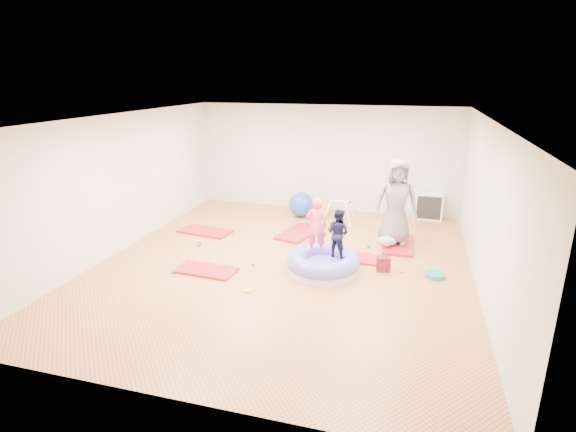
# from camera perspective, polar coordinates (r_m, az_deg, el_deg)

# --- Properties ---
(room) EXTENTS (7.01, 8.01, 2.81)m
(room) POSITION_cam_1_polar(r_m,az_deg,el_deg) (8.33, -0.56, 2.69)
(room) COLOR #C0883E
(room) RESTS_ON ground
(gym_mat_front_left) EXTENTS (1.16, 0.64, 0.05)m
(gym_mat_front_left) POSITION_cam_1_polar(r_m,az_deg,el_deg) (8.62, -10.36, -6.78)
(gym_mat_front_left) COLOR #B12026
(gym_mat_front_left) RESTS_ON ground
(gym_mat_mid_left) EXTENTS (1.28, 0.76, 0.05)m
(gym_mat_mid_left) POSITION_cam_1_polar(r_m,az_deg,el_deg) (10.71, -10.45, -1.91)
(gym_mat_mid_left) COLOR #B12026
(gym_mat_mid_left) RESTS_ON ground
(gym_mat_center_back) EXTENTS (0.94, 1.38, 0.05)m
(gym_mat_center_back) POSITION_cam_1_polar(r_m,az_deg,el_deg) (10.43, 1.39, -2.15)
(gym_mat_center_back) COLOR #B12026
(gym_mat_center_back) RESTS_ON ground
(gym_mat_right) EXTENTS (1.10, 0.59, 0.04)m
(gym_mat_right) POSITION_cam_1_polar(r_m,az_deg,el_deg) (9.12, 9.37, -5.34)
(gym_mat_right) COLOR #B12026
(gym_mat_right) RESTS_ON ground
(gym_mat_rear_right) EXTENTS (0.65, 1.27, 0.05)m
(gym_mat_rear_right) POSITION_cam_1_polar(r_m,az_deg,el_deg) (9.99, 13.83, -3.56)
(gym_mat_rear_right) COLOR #B12026
(gym_mat_rear_right) RESTS_ON ground
(inflatable_cushion) EXTENTS (1.37, 1.37, 0.43)m
(inflatable_cushion) POSITION_cam_1_polar(r_m,az_deg,el_deg) (8.43, 4.46, -6.03)
(inflatable_cushion) COLOR silver
(inflatable_cushion) RESTS_ON ground
(child_pink) EXTENTS (0.43, 0.32, 1.06)m
(child_pink) POSITION_cam_1_polar(r_m,az_deg,el_deg) (8.25, 3.62, -0.90)
(child_pink) COLOR #FF485D
(child_pink) RESTS_ON inflatable_cushion
(child_navy) EXTENTS (0.54, 0.49, 0.91)m
(child_navy) POSITION_cam_1_polar(r_m,az_deg,el_deg) (8.13, 6.37, -1.85)
(child_navy) COLOR black
(child_navy) RESTS_ON inflatable_cushion
(adult_caregiver) EXTENTS (0.97, 0.71, 1.82)m
(adult_caregiver) POSITION_cam_1_polar(r_m,az_deg,el_deg) (9.75, 13.58, 1.74)
(adult_caregiver) COLOR slate
(adult_caregiver) RESTS_ON gym_mat_rear_right
(infant) EXTENTS (0.37, 0.38, 0.22)m
(infant) POSITION_cam_1_polar(r_m,az_deg,el_deg) (9.75, 12.53, -3.14)
(infant) COLOR #97C8E7
(infant) RESTS_ON gym_mat_rear_right
(ball_pit_balls) EXTENTS (4.38, 2.77, 0.07)m
(ball_pit_balls) POSITION_cam_1_polar(r_m,az_deg,el_deg) (9.29, -2.57, -4.61)
(ball_pit_balls) COLOR #2345AB
(ball_pit_balls) RESTS_ON ground
(exercise_ball_blue) EXTENTS (0.65, 0.65, 0.65)m
(exercise_ball_blue) POSITION_cam_1_polar(r_m,az_deg,el_deg) (11.64, 1.69, 1.48)
(exercise_ball_blue) COLOR #2345AB
(exercise_ball_blue) RESTS_ON ground
(exercise_ball_orange) EXTENTS (0.37, 0.37, 0.37)m
(exercise_ball_orange) POSITION_cam_1_polar(r_m,az_deg,el_deg) (11.84, 4.72, 1.00)
(exercise_ball_orange) COLOR orange
(exercise_ball_orange) RESTS_ON ground
(infant_play_gym) EXTENTS (0.75, 0.71, 0.57)m
(infant_play_gym) POSITION_cam_1_polar(r_m,az_deg,el_deg) (11.19, 6.43, 1.03)
(infant_play_gym) COLOR white
(infant_play_gym) RESTS_ON ground
(cube_shelf) EXTENTS (0.68, 0.34, 0.68)m
(cube_shelf) POSITION_cam_1_polar(r_m,az_deg,el_deg) (11.96, 17.44, 1.19)
(cube_shelf) COLOR white
(cube_shelf) RESTS_ON ground
(balance_disc) EXTENTS (0.35, 0.35, 0.08)m
(balance_disc) POSITION_cam_1_polar(r_m,az_deg,el_deg) (8.66, 18.19, -7.18)
(balance_disc) COLOR #197277
(balance_disc) RESTS_ON ground
(backpack) EXTENTS (0.27, 0.20, 0.28)m
(backpack) POSITION_cam_1_polar(r_m,az_deg,el_deg) (8.63, 12.02, -6.00)
(backpack) COLOR #C1213A
(backpack) RESTS_ON ground
(yellow_toy) EXTENTS (0.18, 0.18, 0.03)m
(yellow_toy) POSITION_cam_1_polar(r_m,az_deg,el_deg) (7.80, -5.14, -9.34)
(yellow_toy) COLOR yellow
(yellow_toy) RESTS_ON ground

